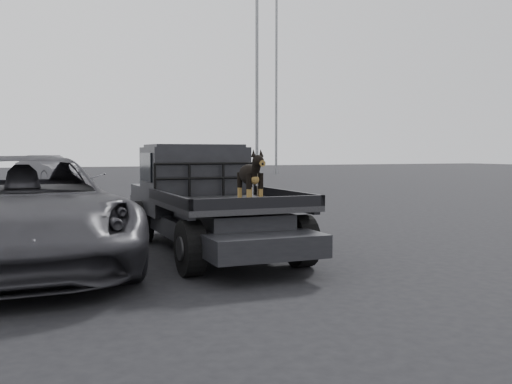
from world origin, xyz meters
name	(u,v)px	position (x,y,z in m)	size (l,w,h in m)	color
ground	(241,270)	(0.00, 0.00, 0.00)	(120.00, 120.00, 0.00)	black
flatbed_ute	(210,224)	(0.07, 1.61, 0.46)	(2.00, 5.40, 0.92)	black
ute_cab	(194,169)	(0.07, 2.56, 1.36)	(1.72, 1.30, 0.88)	black
headache_rack	(207,180)	(0.07, 1.81, 1.20)	(1.80, 0.08, 0.55)	black
dog	(250,178)	(0.18, 0.10, 1.29)	(0.32, 0.60, 0.74)	black
parked_suv	(24,211)	(-2.80, 1.45, 0.81)	(2.67, 5.80, 1.61)	#313035
distant_car_a	(47,169)	(-1.56, 25.16, 0.75)	(1.59, 4.56, 1.50)	#454549
distant_car_b	(193,166)	(7.52, 28.49, 0.78)	(2.19, 5.38, 1.56)	#46464B
floodlight_mid	(257,69)	(9.79, 23.11, 6.43)	(1.08, 0.28, 11.69)	slate
floodlight_far	(276,75)	(15.30, 32.56, 7.54)	(1.08, 0.28, 13.88)	slate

